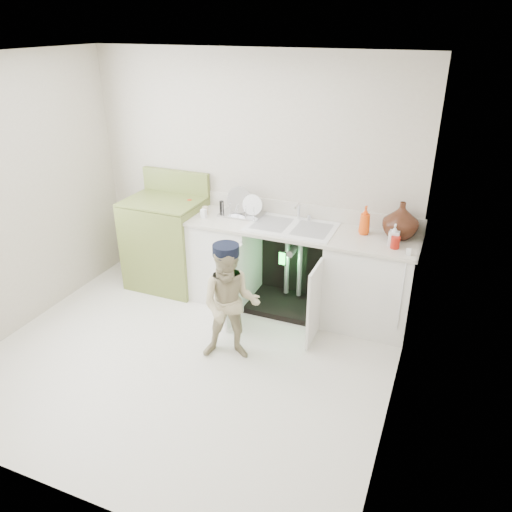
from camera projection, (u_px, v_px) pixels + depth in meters
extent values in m
plane|color=silver|center=(187.00, 359.00, 4.43)|extent=(3.50, 3.50, 0.00)
cube|color=beige|center=(251.00, 178.00, 5.14)|extent=(3.50, 2.50, 0.02)
cube|color=beige|center=(32.00, 330.00, 2.64)|extent=(3.50, 2.50, 0.02)
cube|color=beige|center=(8.00, 201.00, 4.49)|extent=(2.50, 3.00, 0.02)
cube|color=beige|center=(408.00, 268.00, 3.29)|extent=(2.50, 3.00, 0.02)
plane|color=white|center=(164.00, 57.00, 3.35)|extent=(3.50, 3.50, 0.00)
cube|color=white|center=(219.00, 257.00, 5.33)|extent=(0.80, 0.60, 0.86)
cube|color=white|center=(369.00, 284.00, 4.78)|extent=(0.80, 0.60, 0.86)
cube|color=black|center=(298.00, 259.00, 5.28)|extent=(0.80, 0.06, 0.86)
cube|color=black|center=(289.00, 304.00, 5.23)|extent=(0.80, 0.60, 0.06)
cylinder|color=gray|center=(287.00, 263.00, 5.15)|extent=(0.05, 0.05, 0.70)
cylinder|color=gray|center=(300.00, 265.00, 5.11)|extent=(0.05, 0.05, 0.70)
cylinder|color=gray|center=(292.00, 251.00, 5.01)|extent=(0.07, 0.18, 0.07)
cube|color=white|center=(234.00, 288.00, 4.79)|extent=(0.03, 0.40, 0.76)
cube|color=white|center=(314.00, 304.00, 4.51)|extent=(0.02, 0.40, 0.76)
cube|color=beige|center=(292.00, 229.00, 4.86)|extent=(2.44, 0.64, 0.03)
cube|color=beige|center=(301.00, 210.00, 5.06)|extent=(2.44, 0.02, 0.15)
cube|color=white|center=(292.00, 228.00, 4.85)|extent=(0.85, 0.55, 0.02)
cube|color=gray|center=(272.00, 224.00, 4.92)|extent=(0.34, 0.40, 0.01)
cube|color=gray|center=(312.00, 230.00, 4.78)|extent=(0.34, 0.40, 0.01)
cylinder|color=silver|center=(299.00, 211.00, 5.00)|extent=(0.03, 0.03, 0.17)
cylinder|color=silver|center=(297.00, 206.00, 4.91)|extent=(0.02, 0.14, 0.02)
cylinder|color=silver|center=(309.00, 217.00, 4.98)|extent=(0.04, 0.04, 0.06)
cylinder|color=silver|center=(402.00, 295.00, 4.36)|extent=(0.01, 0.01, 0.70)
cube|color=silver|center=(409.00, 252.00, 4.27)|extent=(0.04, 0.02, 0.06)
cube|color=silver|center=(242.00, 214.00, 5.15)|extent=(0.44, 0.29, 0.02)
cylinder|color=silver|center=(239.00, 206.00, 5.14)|extent=(0.27, 0.10, 0.26)
cylinder|color=white|center=(252.00, 209.00, 5.08)|extent=(0.21, 0.06, 0.21)
cylinder|color=silver|center=(222.00, 208.00, 5.09)|extent=(0.01, 0.01, 0.13)
cylinder|color=silver|center=(230.00, 209.00, 5.06)|extent=(0.01, 0.01, 0.13)
cylinder|color=silver|center=(238.00, 211.00, 5.03)|extent=(0.01, 0.01, 0.13)
cylinder|color=silver|center=(246.00, 212.00, 5.00)|extent=(0.01, 0.01, 0.13)
cylinder|color=silver|center=(254.00, 213.00, 4.97)|extent=(0.01, 0.01, 0.13)
imported|color=#492415|center=(401.00, 220.00, 4.55)|extent=(0.33, 0.33, 0.34)
imported|color=#EF4C0C|center=(365.00, 220.00, 4.64)|extent=(0.11, 0.11, 0.27)
imported|color=silver|center=(394.00, 235.00, 4.42)|extent=(0.09, 0.09, 0.20)
cylinder|color=#A2180D|center=(395.00, 242.00, 4.39)|extent=(0.08, 0.08, 0.11)
cylinder|color=#B42B0F|center=(190.00, 204.00, 5.30)|extent=(0.05, 0.05, 0.10)
cylinder|color=#C0AD8D|center=(205.00, 210.00, 5.16)|extent=(0.06, 0.06, 0.08)
cylinder|color=black|center=(222.00, 207.00, 5.20)|extent=(0.04, 0.04, 0.12)
cube|color=white|center=(204.00, 214.00, 5.06)|extent=(0.05, 0.05, 0.09)
cube|color=olive|center=(167.00, 244.00, 5.50)|extent=(0.80, 0.65, 0.97)
cube|color=olive|center=(163.00, 201.00, 5.28)|extent=(0.80, 0.65, 0.02)
cube|color=olive|center=(176.00, 181.00, 5.46)|extent=(0.80, 0.06, 0.25)
cylinder|color=black|center=(138.00, 204.00, 5.22)|extent=(0.18, 0.18, 0.02)
cylinder|color=silver|center=(138.00, 203.00, 5.22)|extent=(0.21, 0.21, 0.01)
cylinder|color=black|center=(155.00, 195.00, 5.49)|extent=(0.18, 0.18, 0.02)
cylinder|color=silver|center=(155.00, 194.00, 5.48)|extent=(0.21, 0.21, 0.01)
cylinder|color=black|center=(172.00, 209.00, 5.08)|extent=(0.18, 0.18, 0.02)
cylinder|color=silver|center=(172.00, 208.00, 5.08)|extent=(0.21, 0.21, 0.01)
cylinder|color=black|center=(187.00, 199.00, 5.35)|extent=(0.18, 0.18, 0.02)
cylinder|color=silver|center=(187.00, 198.00, 5.35)|extent=(0.21, 0.21, 0.01)
imported|color=tan|center=(230.00, 304.00, 4.25)|extent=(0.62, 0.55, 1.06)
cylinder|color=black|center=(229.00, 251.00, 4.03)|extent=(0.28, 0.28, 0.09)
cube|color=black|center=(230.00, 250.00, 4.14)|extent=(0.19, 0.14, 0.01)
cube|color=black|center=(282.00, 258.00, 4.64)|extent=(0.07, 0.01, 0.14)
cube|color=#26F23F|center=(282.00, 259.00, 4.63)|extent=(0.06, 0.00, 0.12)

